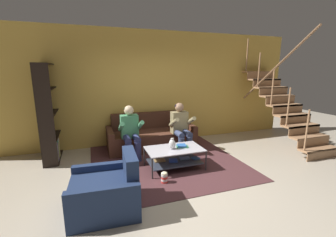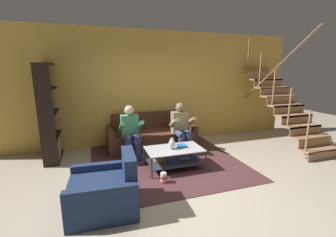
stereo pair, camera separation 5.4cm
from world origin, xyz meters
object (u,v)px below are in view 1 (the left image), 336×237
object	(u,v)px
coffee_table	(174,155)
vase	(172,144)
couch	(151,136)
bookshelf	(48,125)
person_seated_left	(130,130)
person_seated_right	(181,126)
popcorn_tub	(164,177)
book_stack	(182,146)
armchair	(107,191)

from	to	relation	value
coffee_table	vase	xyz separation A→B (m)	(-0.05, -0.01, 0.24)
couch	bookshelf	size ratio (longest dim) A/B	1.04
person_seated_left	coffee_table	distance (m)	1.16
couch	person_seated_right	xyz separation A→B (m)	(0.60, -0.52, 0.35)
popcorn_tub	person_seated_left	bearing A→B (deg)	104.04
book_stack	popcorn_tub	distance (m)	0.84
couch	coffee_table	world-z (taller)	couch
couch	person_seated_left	bearing A→B (deg)	-139.00
popcorn_tub	couch	bearing A→B (deg)	82.08
armchair	popcorn_tub	xyz separation A→B (m)	(0.98, 0.45, -0.17)
person_seated_left	coffee_table	size ratio (longest dim) A/B	1.05
coffee_table	person_seated_left	bearing A→B (deg)	130.59
person_seated_left	popcorn_tub	distance (m)	1.48
person_seated_right	book_stack	size ratio (longest dim) A/B	4.35
bookshelf	armchair	bearing A→B (deg)	-65.59
book_stack	couch	bearing A→B (deg)	102.40
person_seated_right	coffee_table	bearing A→B (deg)	-119.68
person_seated_right	popcorn_tub	bearing A→B (deg)	-122.43
person_seated_left	popcorn_tub	size ratio (longest dim) A/B	5.77
couch	coffee_table	bearing A→B (deg)	-84.94
book_stack	bookshelf	bearing A→B (deg)	153.75
person_seated_right	bookshelf	size ratio (longest dim) A/B	0.57
coffee_table	popcorn_tub	world-z (taller)	coffee_table
book_stack	bookshelf	distance (m)	2.87
vase	armchair	bearing A→B (deg)	-144.08
bookshelf	book_stack	bearing A→B (deg)	-26.25
person_seated_left	popcorn_tub	xyz separation A→B (m)	(0.34, -1.34, -0.53)
person_seated_right	armchair	size ratio (longest dim) A/B	1.22
bookshelf	armchair	size ratio (longest dim) A/B	2.16
vase	coffee_table	bearing A→B (deg)	9.08
popcorn_tub	bookshelf	bearing A→B (deg)	138.00
person_seated_left	coffee_table	xyz separation A→B (m)	(0.71, -0.83, -0.36)
vase	bookshelf	size ratio (longest dim) A/B	0.11
popcorn_tub	vase	bearing A→B (deg)	56.98
person_seated_left	coffee_table	world-z (taller)	person_seated_left
person_seated_left	bookshelf	world-z (taller)	bookshelf
vase	book_stack	size ratio (longest dim) A/B	0.81
person_seated_right	vase	world-z (taller)	person_seated_right
couch	book_stack	bearing A→B (deg)	-77.60
armchair	person_seated_right	bearing A→B (deg)	44.28
vase	couch	bearing A→B (deg)	92.83
coffee_table	person_seated_right	bearing A→B (deg)	60.32
book_stack	coffee_table	bearing A→B (deg)	-168.39
couch	vase	bearing A→B (deg)	-87.17
coffee_table	vase	distance (m)	0.25
coffee_table	vase	bearing A→B (deg)	-170.92
couch	popcorn_tub	xyz separation A→B (m)	(-0.26, -1.86, -0.18)
armchair	couch	bearing A→B (deg)	61.73
book_stack	armchair	bearing A→B (deg)	-147.08
book_stack	popcorn_tub	xyz separation A→B (m)	(-0.55, -0.55, -0.33)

